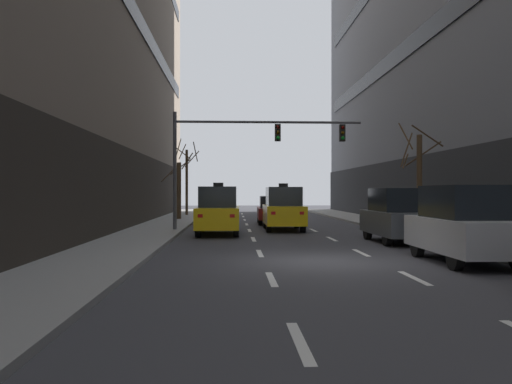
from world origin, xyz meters
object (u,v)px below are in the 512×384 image
taxi_driving_1 (217,208)px  car_driving_3 (273,210)px  taxi_driving_2 (218,211)px  street_tree_2 (179,189)px  car_parked_2 (397,216)px  taxi_driving_0 (283,209)px  car_parked_1 (463,224)px  street_tree_1 (187,177)px  traffic_signal_0 (244,145)px  street_tree_0 (419,178)px

taxi_driving_1 → car_driving_3: taxi_driving_1 is taller
taxi_driving_2 → street_tree_2: bearing=104.3°
taxi_driving_2 → car_driving_3: 8.44m
car_parked_2 → taxi_driving_0: bearing=119.9°
taxi_driving_1 → car_parked_1: (7.30, -16.79, 0.06)m
car_driving_3 → street_tree_1: bearing=121.8°
taxi_driving_0 → street_tree_2: street_tree_2 is taller
taxi_driving_2 → car_parked_2: size_ratio=1.05×
car_driving_3 → car_parked_2: 12.49m
taxi_driving_0 → street_tree_2: size_ratio=1.03×
taxi_driving_1 → car_parked_2: (7.30, -10.86, 0.04)m
car_parked_2 → traffic_signal_0: 8.77m
taxi_driving_2 → car_driving_3: (3.17, 7.82, -0.26)m
car_parked_1 → street_tree_0: street_tree_0 is taller
taxi_driving_0 → traffic_signal_0: bearing=-154.9°
taxi_driving_0 → car_driving_3: bearing=91.1°
street_tree_0 → street_tree_1: size_ratio=0.83×
street_tree_1 → taxi_driving_0: bearing=-67.6°
traffic_signal_0 → street_tree_2: (-4.17, 9.98, -2.12)m
taxi_driving_2 → car_parked_1: 12.23m
taxi_driving_0 → street_tree_0: size_ratio=0.90×
taxi_driving_2 → street_tree_0: (9.28, -0.32, 1.51)m
car_parked_2 → traffic_signal_0: traffic_signal_0 is taller
taxi_driving_1 → traffic_signal_0: bearing=-74.5°
car_driving_3 → street_tree_2: bearing=148.4°
taxi_driving_2 → traffic_signal_0: (1.21, 1.62, 3.19)m
street_tree_0 → street_tree_2: (-12.24, 11.92, -0.44)m
taxi_driving_2 → taxi_driving_0: bearing=38.3°
taxi_driving_0 → street_tree_1: bearing=112.4°
taxi_driving_0 → car_parked_1: taxi_driving_0 is taller
taxi_driving_2 → taxi_driving_1: bearing=91.9°
taxi_driving_1 → street_tree_0: street_tree_0 is taller
taxi_driving_1 → car_parked_2: size_ratio=0.96×
traffic_signal_0 → street_tree_2: traffic_signal_0 is taller
taxi_driving_1 → taxi_driving_2: taxi_driving_2 is taller
taxi_driving_2 → car_parked_1: size_ratio=1.03×
car_parked_1 → street_tree_2: 23.82m
street_tree_1 → taxi_driving_1: bearing=-75.9°
street_tree_1 → street_tree_2: 6.19m
taxi_driving_2 → car_driving_3: bearing=68.0°
car_parked_2 → street_tree_1: size_ratio=0.71×
street_tree_0 → street_tree_1: street_tree_1 is taller
car_parked_2 → traffic_signal_0: size_ratio=0.47×
taxi_driving_1 → street_tree_1: 11.43m
car_parked_1 → car_parked_2: bearing=90.0°
car_parked_2 → street_tree_1: bearing=114.8°
taxi_driving_1 → taxi_driving_2: size_ratio=0.92×
taxi_driving_0 → taxi_driving_2: 4.16m
car_driving_3 → taxi_driving_2: bearing=-112.0°
taxi_driving_2 → street_tree_1: bearing=99.5°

